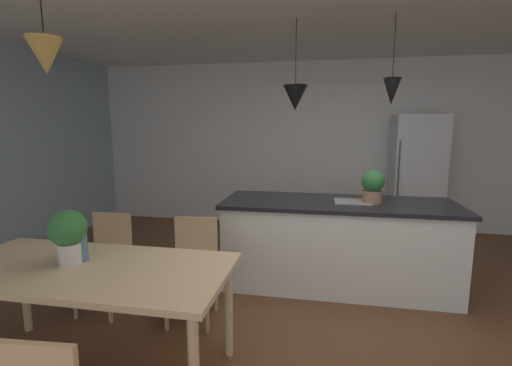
# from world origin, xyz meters

# --- Properties ---
(ground_plane) EXTENTS (10.00, 8.40, 0.04)m
(ground_plane) POSITION_xyz_m (0.00, 0.00, -0.02)
(ground_plane) COLOR brown
(wall_back_kitchen) EXTENTS (10.00, 0.12, 2.70)m
(wall_back_kitchen) POSITION_xyz_m (0.00, 3.26, 1.35)
(wall_back_kitchen) COLOR white
(wall_back_kitchen) RESTS_ON ground_plane
(dining_table) EXTENTS (1.87, 0.86, 0.76)m
(dining_table) POSITION_xyz_m (-1.71, -0.78, 0.69)
(dining_table) COLOR #D1B284
(dining_table) RESTS_ON ground_plane
(chair_far_left) EXTENTS (0.40, 0.40, 0.87)m
(chair_far_left) POSITION_xyz_m (-2.13, 0.02, 0.47)
(chair_far_left) COLOR tan
(chair_far_left) RESTS_ON ground_plane
(chair_far_right) EXTENTS (0.44, 0.44, 0.87)m
(chair_far_right) POSITION_xyz_m (-1.30, 0.02, 0.47)
(chair_far_right) COLOR tan
(chair_far_right) RESTS_ON ground_plane
(kitchen_island) EXTENTS (2.35, 0.86, 0.91)m
(kitchen_island) POSITION_xyz_m (-0.05, 0.91, 0.46)
(kitchen_island) COLOR silver
(kitchen_island) RESTS_ON ground_plane
(refrigerator) EXTENTS (0.70, 0.67, 1.83)m
(refrigerator) POSITION_xyz_m (1.15, 2.86, 0.92)
(refrigerator) COLOR silver
(refrigerator) RESTS_ON ground_plane
(pendant_over_table) EXTENTS (0.20, 0.20, 0.75)m
(pendant_over_table) POSITION_xyz_m (-1.77, -0.91, 2.05)
(pendant_over_table) COLOR black
(pendant_over_island_main) EXTENTS (0.25, 0.25, 0.88)m
(pendant_over_island_main) POSITION_xyz_m (-0.51, 0.91, 1.95)
(pendant_over_island_main) COLOR black
(pendant_over_island_aux) EXTENTS (0.17, 0.17, 0.84)m
(pendant_over_island_aux) POSITION_xyz_m (0.41, 0.91, 1.99)
(pendant_over_island_aux) COLOR black
(potted_plant_on_island) EXTENTS (0.23, 0.23, 0.34)m
(potted_plant_on_island) POSITION_xyz_m (0.28, 0.91, 1.08)
(potted_plant_on_island) COLOR #8C664C
(potted_plant_on_island) RESTS_ON kitchen_island
(potted_plant_on_table) EXTENTS (0.24, 0.24, 0.37)m
(potted_plant_on_table) POSITION_xyz_m (-1.84, -0.77, 0.97)
(potted_plant_on_table) COLOR beige
(potted_plant_on_table) RESTS_ON dining_table
(vase_on_dining_table) EXTENTS (0.09, 0.09, 0.22)m
(vase_on_dining_table) POSITION_xyz_m (-1.81, -0.71, 0.87)
(vase_on_dining_table) COLOR slate
(vase_on_dining_table) RESTS_ON dining_table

